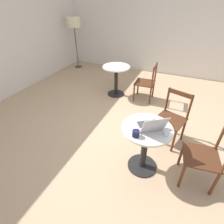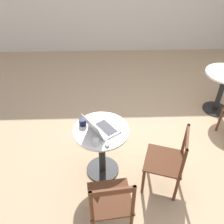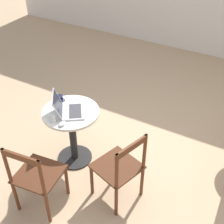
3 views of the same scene
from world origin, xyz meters
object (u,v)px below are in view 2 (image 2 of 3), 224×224
object	(u,v)px
laptop	(101,128)
chair_near_front	(110,202)
cafe_table_near	(102,143)
mouse	(107,144)
mug	(83,122)
drinking_glass	(96,142)
cafe_table_mid	(223,85)
chair_near_right	(168,161)

from	to	relation	value
laptop	chair_near_front	bearing A→B (deg)	-83.22
cafe_table_near	mouse	world-z (taller)	mouse
mouse	mug	size ratio (longest dim) A/B	0.81
mug	drinking_glass	bearing A→B (deg)	-64.11
laptop	cafe_table_mid	bearing A→B (deg)	32.87
cafe_table_near	mug	size ratio (longest dim) A/B	5.98
cafe_table_near	laptop	distance (m)	0.27
chair_near_front	mouse	world-z (taller)	chair_near_front
mouse	mug	distance (m)	0.44
mouse	mug	world-z (taller)	mug
chair_near_front	drinking_glass	distance (m)	0.63
chair_near_right	laptop	world-z (taller)	laptop
drinking_glass	chair_near_front	bearing A→B (deg)	-74.66
cafe_table_mid	chair_near_right	size ratio (longest dim) A/B	0.84
cafe_table_mid	mouse	world-z (taller)	mouse
laptop	drinking_glass	world-z (taller)	laptop
mug	chair_near_right	bearing A→B (deg)	-18.97
laptop	mouse	xyz separation A→B (m)	(0.06, -0.21, -0.03)
cafe_table_near	chair_near_right	world-z (taller)	chair_near_right
drinking_glass	cafe_table_mid	bearing A→B (deg)	36.19
cafe_table_near	chair_near_front	xyz separation A→B (m)	(0.09, -0.75, -0.07)
mug	cafe_table_near	bearing A→B (deg)	-22.75
chair_near_front	laptop	bearing A→B (deg)	96.78
laptop	chair_near_right	bearing A→B (deg)	-15.68
chair_near_front	drinking_glass	size ratio (longest dim) A/B	9.61
chair_near_front	mouse	xyz separation A→B (m)	(-0.02, 0.51, 0.31)
chair_near_front	mouse	size ratio (longest dim) A/B	8.81
chair_near_right	mug	world-z (taller)	chair_near_right
mug	drinking_glass	world-z (taller)	drinking_glass
cafe_table_near	cafe_table_mid	world-z (taller)	same
chair_near_front	drinking_glass	world-z (taller)	chair_near_front
cafe_table_near	mouse	bearing A→B (deg)	-75.05
cafe_table_near	chair_near_right	bearing A→B (deg)	-17.89
mouse	mug	bearing A→B (deg)	129.92
mug	drinking_glass	xyz separation A→B (m)	(0.16, -0.33, 0.00)
chair_near_right	chair_near_front	size ratio (longest dim) A/B	1.00
laptop	mouse	world-z (taller)	laptop
laptop	drinking_glass	xyz separation A→B (m)	(-0.05, -0.21, -0.00)
mouse	drinking_glass	bearing A→B (deg)	178.04
cafe_table_near	chair_near_front	distance (m)	0.76
mouse	cafe_table_mid	bearing A→B (deg)	37.94
chair_near_right	mug	distance (m)	1.09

